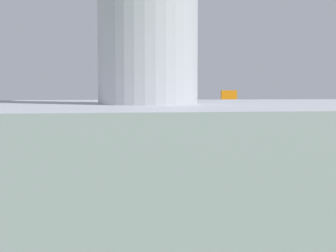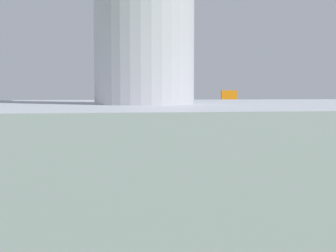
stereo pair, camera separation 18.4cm
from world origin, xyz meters
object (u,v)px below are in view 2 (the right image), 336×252
Objects in this scene: airliner_main at (169,126)px; airliner_parked_mid at (216,148)px; service_truck_baggage at (254,131)px; service_truck_fuel at (18,134)px; service_car_followme at (31,143)px; no_stopping_sign at (221,126)px; traffic_cone_orange at (207,128)px.

airliner_main reaches higher than airliner_parked_mid.
service_truck_baggage is 1.03× the size of service_truck_fuel.
airliner_main is 9.15× the size of service_truck_fuel.
airliner_main is at bearing -165.98° from service_car_followme.
airliner_parked_mid is 19.39× the size of no_stopping_sign.
no_stopping_sign is 5.85m from traffic_cone_orange.
service_truck_baggage is 1.35× the size of service_car_followme.
airliner_main is at bearing 61.39° from traffic_cone_orange.
no_stopping_sign reaches higher than traffic_cone_orange.
airliner_main is 12.01× the size of service_car_followme.
airliner_main is at bearing 55.13° from no_stopping_sign.
no_stopping_sign is 4.50× the size of traffic_cone_orange.
no_stopping_sign is at bearing -159.95° from service_truck_fuel.
airliner_main is at bearing -90.63° from airliner_parked_mid.
service_truck_baggage is 81.16m from service_truck_fuel.
service_car_followme is at bearing 39.79° from traffic_cone_orange.
airliner_parked_mid reaches higher than service_truck_fuel.
airliner_main is 42.87m from service_car_followme.
airliner_parked_mid is at bearing 73.04° from no_stopping_sign.
service_truck_baggage is at bearing -115.87° from airliner_parked_mid.
airliner_parked_mid is at bearing 89.37° from airliner_main.
traffic_cone_orange is (-65.63, -54.66, -0.57)m from service_car_followme.
service_car_followme is (41.45, 10.35, -3.51)m from airliner_main.
service_truck_baggage is (-34.10, -70.31, -2.42)m from airliner_parked_mid.
traffic_cone_orange is (-24.80, -100.96, -3.55)m from airliner_parked_mid.
traffic_cone_orange is at bearing -157.32° from service_truck_fuel.
airliner_parked_mid is 8.12× the size of service_truck_fuel.
service_truck_baggage is 29.09m from no_stopping_sign.
service_truck_fuel is 82.28m from no_stopping_sign.
airliner_main is at bearing 163.33° from service_truck_fuel.
no_stopping_sign reaches higher than service_car_followme.
airliner_main is 98.33× the size of traffic_cone_orange.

